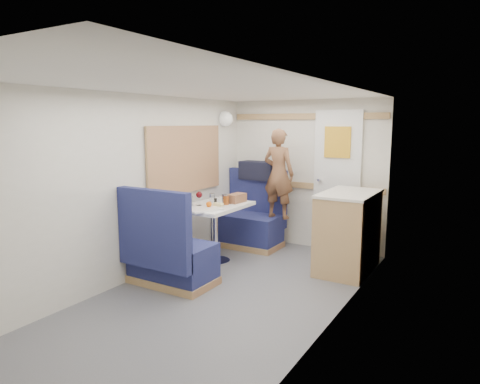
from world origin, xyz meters
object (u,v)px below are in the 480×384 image
Objects in this scene: tray at (204,209)px; salt_grinder at (221,201)px; wine_glass at (199,195)px; dinette_table at (215,217)px; galley_counter at (348,231)px; pepper_grinder at (215,202)px; bench_near at (169,258)px; dome_light at (225,119)px; tumbler_mid at (212,198)px; duffel_bag at (259,171)px; beer_glass at (226,200)px; person at (279,174)px; bread_loaf at (237,198)px; tumbler_right at (225,199)px; tumbler_left at (190,201)px; bench_far at (250,224)px; cheese_block at (218,205)px; orange_fruit at (209,204)px.

salt_grinder is at bearing 91.80° from tray.
wine_glass reaches higher than salt_grinder.
dinette_table is 1.57m from galley_counter.
galley_counter is at bearing 23.40° from pepper_grinder.
dome_light is at bearing 102.82° from bench_near.
galley_counter is (1.47, 1.41, 0.17)m from bench_near.
tumbler_mid is at bearing 97.28° from bench_near.
duffel_bag is 4.99× the size of beer_glass.
dome_light is at bearing 111.24° from tray.
beer_glass is at bearing -12.20° from tumbler_mid.
duffel_bag is (-0.44, 0.28, -0.01)m from person.
dome_light is 2.11× the size of pepper_grinder.
tumbler_right is at bearing -106.90° from bread_loaf.
bread_loaf is (0.06, 0.18, -0.01)m from tumbler_right.
tumbler_right is at bearing 76.82° from pepper_grinder.
wine_glass is 0.13m from tumbler_left.
salt_grinder is at bearing -128.42° from tumbler_right.
person is at bearing -2.89° from bench_far.
bench_near is at bearing -90.00° from dinette_table.
pepper_grinder is at bearing -156.60° from galley_counter.
cheese_block is at bearing -65.02° from salt_grinder.
tray is 0.11m from orange_fruit.
beer_glass is (0.11, 0.94, 0.47)m from bench_near.
bread_loaf is at bearing -168.01° from galley_counter.
tumbler_left is 1.06× the size of tumbler_mid.
cheese_block is (0.07, 0.20, 0.03)m from tray.
galley_counter is 1.39m from bread_loaf.
orange_fruit is (0.07, -1.09, 0.47)m from bench_far.
pepper_grinder is at bearing -112.81° from beer_glass.
salt_grinder is (-0.02, 0.27, -0.00)m from orange_fruit.
orange_fruit is 0.50m from bread_loaf.
pepper_grinder is 0.11m from salt_grinder.
bench_far is at bearing 98.00° from beer_glass.
beer_glass is at bearing 34.86° from dinette_table.
beer_glass is (0.04, 0.30, 0.00)m from orange_fruit.
dome_light is 1.44m from tumbler_left.
beer_glass is (0.34, 0.27, -0.01)m from tumbler_left.
bread_loaf is (0.37, 0.46, -0.00)m from tumbler_left.
bench_near is 2.28m from dome_light.
dome_light reaches higher than tumbler_left.
wine_glass reaches higher than beer_glass.
pepper_grinder is at bearing -50.33° from dinette_table.
dinette_table is at bearing -140.72° from salt_grinder.
dinette_table is 0.22m from pepper_grinder.
cheese_block is 0.97× the size of tumbler_mid.
dome_light is 1.87× the size of beer_glass.
tumbler_right is at bearing 41.94° from tumbler_left.
tumbler_mid is at bearing 155.04° from salt_grinder.
duffel_bag is 4.84× the size of tumbler_mid.
bench_near is at bearing -93.41° from salt_grinder.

